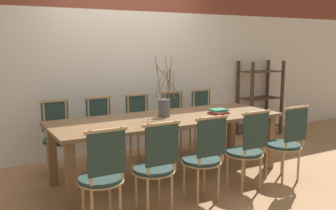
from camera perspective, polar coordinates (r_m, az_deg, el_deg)
name	(u,v)px	position (r m, az deg, el deg)	size (l,w,h in m)	color
ground_plane	(168,176)	(4.78, 0.00, -10.76)	(16.00, 16.00, 0.00)	#9E7047
wall_rear	(123,46)	(5.71, -6.84, 8.87)	(12.00, 0.06, 3.20)	beige
dining_table	(168,124)	(4.59, 0.00, -2.88)	(2.85, 1.00, 0.75)	brown
chair_near_leftend	(102,174)	(3.45, -9.96, -10.28)	(0.43, 0.43, 0.93)	#233833
chair_near_left	(156,164)	(3.65, -1.85, -9.01)	(0.43, 0.43, 0.93)	#233833
chair_near_center	(204,156)	(3.94, 5.54, -7.69)	(0.43, 0.43, 0.93)	#233833
chair_near_right	(247,148)	(4.29, 12.01, -6.42)	(0.43, 0.43, 0.93)	#233833
chair_near_rightend	(287,141)	(4.71, 17.65, -5.24)	(0.43, 0.43, 0.93)	#233833
chair_far_leftend	(58,135)	(4.99, -16.39, -4.35)	(0.43, 0.43, 0.93)	#233833
chair_far_left	(102,129)	(5.15, -10.04, -3.69)	(0.43, 0.43, 0.93)	#233833
chair_far_center	(141,125)	(5.36, -4.16, -3.04)	(0.43, 0.43, 0.93)	#233833
chair_far_right	(176,121)	(5.64, 1.29, -2.40)	(0.43, 0.43, 0.93)	#233833
chair_far_rightend	(205,117)	(5.92, 5.69, -1.87)	(0.43, 0.43, 0.93)	#233833
vase_centerpiece	(164,106)	(4.59, -0.54, -0.19)	(0.37, 0.33, 0.76)	#4C5156
book_stack	(219,111)	(4.83, 7.71, -0.98)	(0.23, 0.22, 0.06)	maroon
shelving_rack	(260,98)	(6.95, 13.81, 0.99)	(0.76, 0.42, 1.34)	#422D1E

